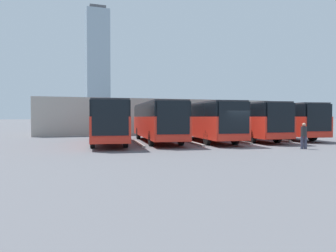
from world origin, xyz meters
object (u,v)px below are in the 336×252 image
(bus_4, at_px, (108,120))
(pedestrian, at_px, (304,135))
(bus_1, at_px, (244,120))
(bus_0, at_px, (277,120))
(bus_2, at_px, (205,120))
(bus_3, at_px, (157,120))

(bus_4, distance_m, pedestrian, 14.26)
(bus_1, bearing_deg, bus_4, 7.45)
(bus_0, xyz_separation_m, pedestrian, (5.15, 9.32, -0.90))
(bus_2, height_order, bus_3, same)
(bus_0, xyz_separation_m, bus_2, (8.22, 1.03, 0.00))
(bus_3, xyz_separation_m, bus_4, (4.11, 0.25, 0.00))
(bus_3, bearing_deg, pedestrian, 136.08)
(pedestrian, bearing_deg, bus_2, 150.13)
(bus_0, height_order, bus_4, same)
(bus_0, distance_m, bus_3, 12.34)
(bus_2, xyz_separation_m, pedestrian, (-3.07, 8.29, -0.90))
(bus_0, bearing_deg, bus_2, 14.36)
(pedestrian, bearing_deg, bus_1, 123.00)
(bus_4, bearing_deg, bus_3, -169.28)
(bus_1, distance_m, bus_3, 8.22)
(bus_0, distance_m, bus_2, 8.29)
(bus_0, xyz_separation_m, bus_3, (12.33, 0.41, 0.00))
(bus_2, bearing_deg, bus_3, -1.31)
(bus_0, height_order, bus_1, same)
(bus_2, height_order, bus_4, same)
(bus_1, bearing_deg, bus_3, 5.82)
(bus_0, xyz_separation_m, bus_1, (4.11, 0.61, 0.00))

